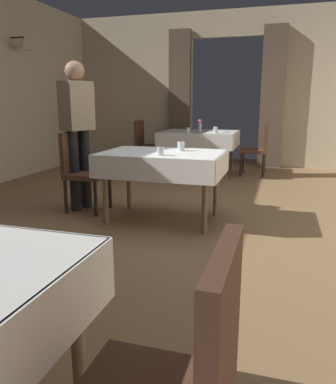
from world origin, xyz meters
name	(u,v)px	position (x,y,z in m)	size (l,w,h in m)	color
ground	(165,223)	(0.00, 0.00, 0.00)	(10.08, 10.08, 0.00)	olive
wall_back	(226,89)	(0.00, 4.18, 1.52)	(6.40, 0.27, 3.00)	beige
dining_table_mid	(163,161)	(-0.06, 0.13, 0.66)	(1.30, 0.88, 0.75)	#7A604C
dining_table_far	(199,136)	(-0.29, 3.09, 0.66)	(1.35, 1.06, 0.75)	#7A604C
chair_mid_left	(81,168)	(-1.10, 0.21, 0.52)	(0.44, 0.44, 0.93)	black
chair_far_left	(145,142)	(-1.35, 3.13, 0.52)	(0.44, 0.44, 0.93)	black
chair_far_right	(259,146)	(0.77, 3.09, 0.52)	(0.44, 0.44, 0.93)	black
glass_mid_a	(160,151)	(-0.01, -0.12, 0.79)	(0.07, 0.07, 0.08)	silver
glass_mid_b	(181,146)	(0.10, 0.28, 0.80)	(0.08, 0.08, 0.10)	silver
flower_vase_far	(200,124)	(-0.32, 3.26, 0.86)	(0.07, 0.07, 0.21)	silver
plate_far_b	(224,132)	(0.17, 3.06, 0.76)	(0.19, 0.19, 0.01)	white
glass_far_c	(188,130)	(-0.42, 2.70, 0.80)	(0.07, 0.07, 0.09)	silver
glass_far_d	(216,130)	(0.05, 2.78, 0.81)	(0.07, 0.07, 0.11)	silver
person_waiter_by_doorway	(78,124)	(-1.14, 0.26, 1.02)	(0.32, 0.41, 1.72)	black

